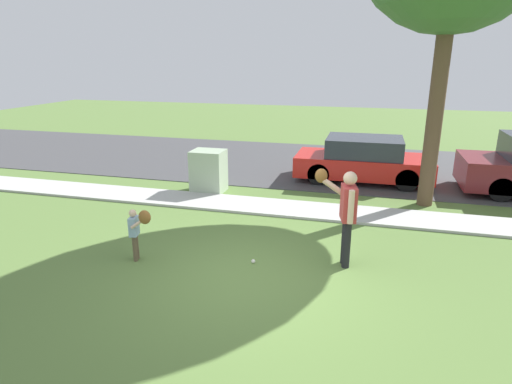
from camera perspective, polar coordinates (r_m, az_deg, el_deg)
ground_plane at (r=10.70m, az=4.20°, el=-2.49°), size 48.00×48.00×0.00m
sidewalk_strip at (r=10.79m, az=4.31°, el=-2.17°), size 36.00×1.20×0.06m
road_surface at (r=15.54m, az=7.78°, el=3.74°), size 36.00×6.80×0.02m
person_adult at (r=7.76m, az=11.75°, el=-2.19°), size 0.80×0.62×1.76m
person_child at (r=8.17m, az=-15.41°, el=-4.47°), size 0.50×0.36×1.04m
baseball at (r=8.05m, az=-0.36°, el=-9.13°), size 0.07×0.07×0.07m
utility_cabinet at (r=12.15m, az=-6.28°, el=2.76°), size 0.89×0.75×1.17m
parked_hatchback_red at (r=13.46m, az=13.97°, el=4.11°), size 4.00×1.75×1.33m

